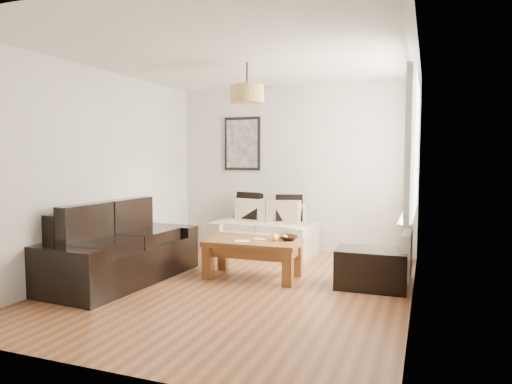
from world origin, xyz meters
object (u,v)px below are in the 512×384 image
at_px(loveseat_cream, 264,229).
at_px(ottoman, 371,269).
at_px(sofa_leather, 120,245).
at_px(coffee_table, 253,259).

distance_m(loveseat_cream, ottoman, 2.21).
bearing_deg(ottoman, sofa_leather, -165.83).
height_order(loveseat_cream, coffee_table, loveseat_cream).
relative_size(loveseat_cream, ottoman, 1.96).
height_order(loveseat_cream, ottoman, loveseat_cream).
relative_size(coffee_table, ottoman, 1.47).
distance_m(coffee_table, ottoman, 1.42).
bearing_deg(coffee_table, sofa_leather, -155.34).
bearing_deg(sofa_leather, coffee_table, -61.55).
relative_size(loveseat_cream, sofa_leather, 0.77).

